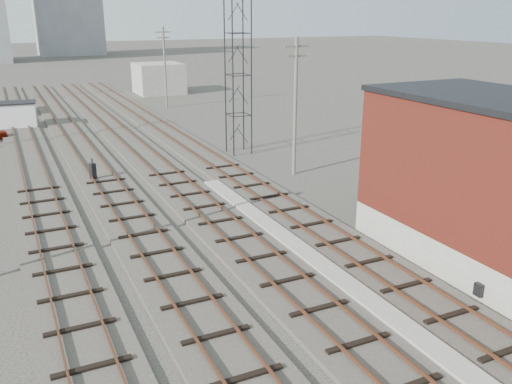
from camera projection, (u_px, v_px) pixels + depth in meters
ground at (107, 109)px, 61.60m from camera, size 320.00×320.00×0.00m
track_right at (186, 144)px, 44.58m from camera, size 3.20×90.00×0.39m
track_mid_right at (138, 149)px, 42.95m from camera, size 3.20×90.00×0.39m
track_mid_left at (86, 155)px, 41.32m from camera, size 3.20×90.00×0.39m
track_left at (30, 161)px, 39.69m from camera, size 3.20×90.00×0.39m
platform_curb at (332, 275)px, 22.31m from camera, size 0.90×28.00×0.26m
brick_building at (506, 185)px, 22.34m from camera, size 6.54×12.20×7.22m
lattice_tower at (238, 54)px, 40.04m from camera, size 1.60×1.60×15.00m
utility_pole_right_a at (295, 103)px, 35.29m from camera, size 1.80×0.24×9.00m
utility_pole_right_b at (165, 65)px, 61.03m from camera, size 1.80×0.24×9.00m
apartment_right at (67, 2)px, 137.97m from camera, size 16.00×12.00×26.00m
shed_right at (159, 78)px, 73.22m from camera, size 6.00×6.00×4.00m
switch_stand at (93, 171)px, 34.90m from camera, size 0.44×0.44×1.44m
site_trailer at (4, 116)px, 50.73m from camera, size 6.09×3.10×2.47m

